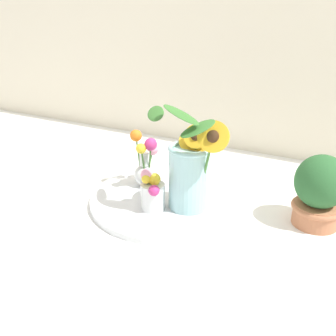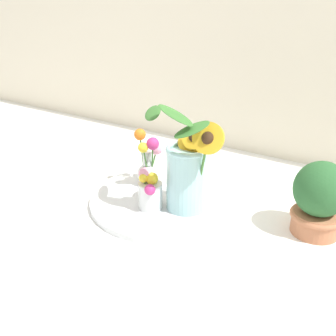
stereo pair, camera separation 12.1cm
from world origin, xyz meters
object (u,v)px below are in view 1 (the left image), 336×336
mason_jar_sunflowers (190,170)px  serving_tray (168,199)px  potted_plant (320,191)px  vase_small_center (152,192)px  vase_bulb_right (145,163)px

mason_jar_sunflowers → serving_tray: bearing=162.7°
mason_jar_sunflowers → potted_plant: size_ratio=1.59×
mason_jar_sunflowers → vase_small_center: 0.13m
serving_tray → vase_bulb_right: (-0.11, 0.04, 0.09)m
serving_tray → vase_bulb_right: 0.15m
mason_jar_sunflowers → potted_plant: (0.35, 0.10, -0.03)m
mason_jar_sunflowers → vase_small_center: bearing=-147.2°
mason_jar_sunflowers → vase_small_center: mason_jar_sunflowers is taller
potted_plant → serving_tray: bearing=-170.2°
vase_small_center → potted_plant: bearing=20.0°
vase_bulb_right → serving_tray: bearing=-21.6°
vase_small_center → vase_bulb_right: vase_bulb_right is taller
serving_tray → mason_jar_sunflowers: (0.08, -0.03, 0.13)m
vase_small_center → vase_bulb_right: size_ratio=0.66×
serving_tray → vase_small_center: (-0.01, -0.09, 0.07)m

